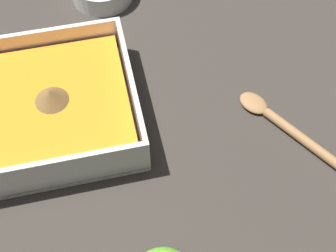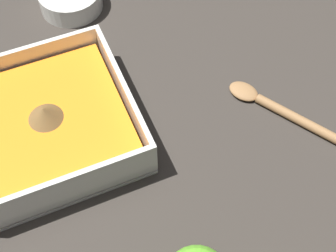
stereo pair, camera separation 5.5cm
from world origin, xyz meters
The scene contains 3 objects.
ground_plane centered at (0.00, 0.00, 0.00)m, with size 4.00×4.00×0.00m, color #332D28.
square_dish centered at (-0.01, 0.04, 0.02)m, with size 0.20×0.20×0.06m.
wooden_spoon centered at (-0.09, -0.24, 0.01)m, with size 0.17×0.11×0.01m.
Camera 2 is at (-0.35, 0.03, 0.49)m, focal length 50.00 mm.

